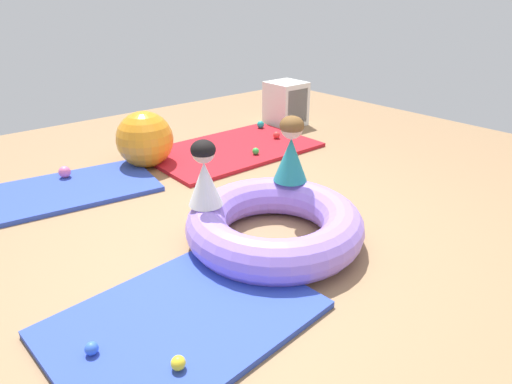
# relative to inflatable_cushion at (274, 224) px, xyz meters

# --- Properties ---
(ground_plane) EXTENTS (8.00, 8.00, 0.00)m
(ground_plane) POSITION_rel_inflatable_cushion_xyz_m (0.02, 0.05, -0.14)
(ground_plane) COLOR #93704C
(gym_mat_center_rear) EXTENTS (1.82, 1.12, 0.04)m
(gym_mat_center_rear) POSITION_rel_inflatable_cushion_xyz_m (0.96, 1.74, -0.12)
(gym_mat_center_rear) COLOR #B21923
(gym_mat_center_rear) RESTS_ON ground
(gym_mat_far_left) EXTENTS (1.42, 1.09, 0.04)m
(gym_mat_far_left) POSITION_rel_inflatable_cushion_xyz_m (-0.93, -0.30, -0.12)
(gym_mat_far_left) COLOR #2D47B7
(gym_mat_far_left) RESTS_ON ground
(gym_mat_front) EXTENTS (1.95, 1.11, 0.04)m
(gym_mat_front) POSITION_rel_inflatable_cushion_xyz_m (-1.00, 1.84, -0.12)
(gym_mat_front) COLOR #2D47B7
(gym_mat_front) RESTS_ON ground
(inflatable_cushion) EXTENTS (1.24, 1.24, 0.29)m
(inflatable_cushion) POSITION_rel_inflatable_cushion_xyz_m (0.00, 0.00, 0.00)
(inflatable_cushion) COLOR #9975EA
(inflatable_cushion) RESTS_ON ground
(child_in_teal) EXTENTS (0.36, 0.36, 0.51)m
(child_in_teal) POSITION_rel_inflatable_cushion_xyz_m (0.40, 0.26, 0.39)
(child_in_teal) COLOR teal
(child_in_teal) RESTS_ON inflatable_cushion
(child_in_white) EXTENTS (0.27, 0.27, 0.46)m
(child_in_white) POSITION_rel_inflatable_cushion_xyz_m (-0.34, 0.33, 0.37)
(child_in_white) COLOR white
(child_in_white) RESTS_ON inflatable_cushion
(play_ball_yellow) EXTENTS (0.07, 0.07, 0.07)m
(play_ball_yellow) POSITION_rel_inflatable_cushion_xyz_m (-1.14, -0.59, -0.07)
(play_ball_yellow) COLOR yellow
(play_ball_yellow) RESTS_ON gym_mat_far_left
(play_ball_blue) EXTENTS (0.07, 0.07, 0.07)m
(play_ball_blue) POSITION_rel_inflatable_cushion_xyz_m (-1.41, -0.25, -0.07)
(play_ball_blue) COLOR blue
(play_ball_blue) RESTS_ON gym_mat_far_left
(play_ball_red) EXTENTS (0.08, 0.08, 0.08)m
(play_ball_red) POSITION_rel_inflatable_cushion_xyz_m (1.56, 1.68, -0.06)
(play_ball_red) COLOR red
(play_ball_red) RESTS_ON gym_mat_center_rear
(play_ball_green) EXTENTS (0.07, 0.07, 0.07)m
(play_ball_green) POSITION_rel_inflatable_cushion_xyz_m (1.02, 1.41, -0.07)
(play_ball_green) COLOR green
(play_ball_green) RESTS_ON gym_mat_center_rear
(play_ball_pink) EXTENTS (0.11, 0.11, 0.11)m
(play_ball_pink) POSITION_rel_inflatable_cushion_xyz_m (-0.75, 2.07, -0.05)
(play_ball_pink) COLOR pink
(play_ball_pink) RESTS_ON gym_mat_front
(play_ball_teal) EXTENTS (0.09, 0.09, 0.09)m
(play_ball_teal) POSITION_rel_inflatable_cushion_xyz_m (1.70, 2.13, -0.06)
(play_ball_teal) COLOR teal
(play_ball_teal) RESTS_ON gym_mat_center_rear
(exercise_ball_large) EXTENTS (0.56, 0.56, 0.56)m
(exercise_ball_large) POSITION_rel_inflatable_cushion_xyz_m (0.02, 1.94, 0.14)
(exercise_ball_large) COLOR orange
(exercise_ball_large) RESTS_ON ground
(storage_cube) EXTENTS (0.44, 0.44, 0.56)m
(storage_cube) POSITION_rel_inflatable_cushion_xyz_m (2.15, 2.11, 0.14)
(storage_cube) COLOR silver
(storage_cube) RESTS_ON ground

